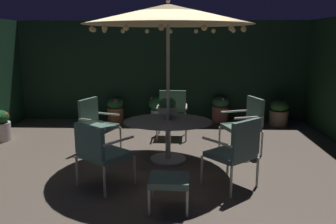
{
  "coord_description": "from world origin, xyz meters",
  "views": [
    {
      "loc": [
        0.47,
        -5.39,
        2.07
      ],
      "look_at": [
        0.27,
        0.24,
        0.86
      ],
      "focal_mm": 36.45,
      "sensor_mm": 36.0,
      "label": 1
    }
  ],
  "objects_px": {
    "patio_chair_east": "(246,121)",
    "patio_chair_southeast": "(172,111)",
    "patio_dining_table": "(168,129)",
    "patio_chair_south": "(95,121)",
    "patio_chair_north": "(100,150)",
    "potted_plant_right_near": "(279,113)",
    "ottoman_footrest": "(169,181)",
    "potted_plant_back_left": "(115,110)",
    "potted_plant_front_corner": "(220,109)",
    "centerpiece_planter": "(167,106)",
    "patio_umbrella": "(168,15)",
    "patio_chair_northeast": "(236,149)",
    "potted_plant_left_far": "(160,108)"
  },
  "relations": [
    {
      "from": "patio_chair_south",
      "to": "potted_plant_back_left",
      "type": "distance_m",
      "value": 2.24
    },
    {
      "from": "patio_chair_east",
      "to": "patio_chair_southeast",
      "type": "relative_size",
      "value": 1.05
    },
    {
      "from": "patio_umbrella",
      "to": "patio_chair_south",
      "type": "relative_size",
      "value": 2.82
    },
    {
      "from": "centerpiece_planter",
      "to": "patio_chair_south",
      "type": "distance_m",
      "value": 1.47
    },
    {
      "from": "patio_chair_northeast",
      "to": "patio_umbrella",
      "type": "bearing_deg",
      "value": 131.35
    },
    {
      "from": "potted_plant_right_near",
      "to": "ottoman_footrest",
      "type": "bearing_deg",
      "value": -120.72
    },
    {
      "from": "patio_chair_east",
      "to": "patio_chair_southeast",
      "type": "distance_m",
      "value": 1.72
    },
    {
      "from": "centerpiece_planter",
      "to": "potted_plant_front_corner",
      "type": "bearing_deg",
      "value": 65.28
    },
    {
      "from": "patio_chair_north",
      "to": "patio_chair_south",
      "type": "relative_size",
      "value": 0.97
    },
    {
      "from": "patio_dining_table",
      "to": "patio_chair_south",
      "type": "xyz_separation_m",
      "value": [
        -1.39,
        0.53,
        -0.01
      ]
    },
    {
      "from": "patio_umbrella",
      "to": "potted_plant_right_near",
      "type": "distance_m",
      "value": 4.22
    },
    {
      "from": "patio_dining_table",
      "to": "patio_chair_south",
      "type": "bearing_deg",
      "value": 159.06
    },
    {
      "from": "patio_dining_table",
      "to": "patio_chair_south",
      "type": "height_order",
      "value": "patio_chair_south"
    },
    {
      "from": "potted_plant_left_far",
      "to": "potted_plant_right_near",
      "type": "relative_size",
      "value": 1.1
    },
    {
      "from": "centerpiece_planter",
      "to": "patio_chair_southeast",
      "type": "height_order",
      "value": "centerpiece_planter"
    },
    {
      "from": "patio_chair_southeast",
      "to": "potted_plant_left_far",
      "type": "height_order",
      "value": "patio_chair_southeast"
    },
    {
      "from": "patio_dining_table",
      "to": "potted_plant_left_far",
      "type": "bearing_deg",
      "value": 96.38
    },
    {
      "from": "patio_dining_table",
      "to": "ottoman_footrest",
      "type": "bearing_deg",
      "value": -87.52
    },
    {
      "from": "patio_chair_north",
      "to": "patio_chair_northeast",
      "type": "xyz_separation_m",
      "value": [
        1.9,
        0.05,
        0.02
      ]
    },
    {
      "from": "ottoman_footrest",
      "to": "patio_dining_table",
      "type": "bearing_deg",
      "value": 92.48
    },
    {
      "from": "patio_chair_north",
      "to": "potted_plant_back_left",
      "type": "distance_m",
      "value": 3.97
    },
    {
      "from": "potted_plant_right_near",
      "to": "patio_dining_table",
      "type": "bearing_deg",
      "value": -135.91
    },
    {
      "from": "potted_plant_right_near",
      "to": "potted_plant_back_left",
      "type": "bearing_deg",
      "value": 176.82
    },
    {
      "from": "patio_chair_north",
      "to": "potted_plant_front_corner",
      "type": "distance_m",
      "value": 4.57
    },
    {
      "from": "patio_dining_table",
      "to": "patio_chair_south",
      "type": "relative_size",
      "value": 1.56
    },
    {
      "from": "patio_chair_north",
      "to": "patio_chair_south",
      "type": "distance_m",
      "value": 1.77
    },
    {
      "from": "patio_umbrella",
      "to": "potted_plant_front_corner",
      "type": "height_order",
      "value": "patio_umbrella"
    },
    {
      "from": "centerpiece_planter",
      "to": "potted_plant_left_far",
      "type": "height_order",
      "value": "centerpiece_planter"
    },
    {
      "from": "patio_dining_table",
      "to": "potted_plant_right_near",
      "type": "distance_m",
      "value": 3.64
    },
    {
      "from": "patio_chair_northeast",
      "to": "patio_chair_south",
      "type": "bearing_deg",
      "value": 145.19
    },
    {
      "from": "patio_chair_north",
      "to": "patio_chair_southeast",
      "type": "height_order",
      "value": "patio_chair_southeast"
    },
    {
      "from": "patio_chair_southeast",
      "to": "ottoman_footrest",
      "type": "height_order",
      "value": "patio_chair_southeast"
    },
    {
      "from": "patio_chair_northeast",
      "to": "patio_dining_table",
      "type": "bearing_deg",
      "value": 131.35
    },
    {
      "from": "patio_chair_north",
      "to": "potted_plant_front_corner",
      "type": "height_order",
      "value": "patio_chair_north"
    },
    {
      "from": "patio_chair_south",
      "to": "patio_dining_table",
      "type": "bearing_deg",
      "value": -20.94
    },
    {
      "from": "centerpiece_planter",
      "to": "patio_chair_northeast",
      "type": "relative_size",
      "value": 0.39
    },
    {
      "from": "patio_chair_north",
      "to": "patio_chair_southeast",
      "type": "xyz_separation_m",
      "value": [
        0.95,
        2.66,
        -0.0
      ]
    },
    {
      "from": "patio_chair_east",
      "to": "potted_plant_front_corner",
      "type": "bearing_deg",
      "value": 94.64
    },
    {
      "from": "potted_plant_front_corner",
      "to": "patio_chair_south",
      "type": "bearing_deg",
      "value": -138.35
    },
    {
      "from": "patio_chair_south",
      "to": "ottoman_footrest",
      "type": "bearing_deg",
      "value": -57.15
    },
    {
      "from": "patio_chair_north",
      "to": "patio_chair_south",
      "type": "bearing_deg",
      "value": 105.64
    },
    {
      "from": "patio_dining_table",
      "to": "potted_plant_right_near",
      "type": "bearing_deg",
      "value": 44.09
    },
    {
      "from": "patio_dining_table",
      "to": "patio_chair_east",
      "type": "bearing_deg",
      "value": 18.11
    },
    {
      "from": "potted_plant_back_left",
      "to": "potted_plant_left_far",
      "type": "relative_size",
      "value": 0.88
    },
    {
      "from": "centerpiece_planter",
      "to": "patio_umbrella",
      "type": "bearing_deg",
      "value": -83.47
    },
    {
      "from": "patio_dining_table",
      "to": "patio_umbrella",
      "type": "height_order",
      "value": "patio_umbrella"
    },
    {
      "from": "potted_plant_left_far",
      "to": "potted_plant_right_near",
      "type": "xyz_separation_m",
      "value": [
        2.91,
        -0.11,
        -0.07
      ]
    },
    {
      "from": "potted_plant_front_corner",
      "to": "potted_plant_back_left",
      "type": "xyz_separation_m",
      "value": [
        -2.66,
        -0.11,
        -0.02
      ]
    },
    {
      "from": "centerpiece_planter",
      "to": "potted_plant_front_corner",
      "type": "distance_m",
      "value": 3.04
    },
    {
      "from": "centerpiece_planter",
      "to": "ottoman_footrest",
      "type": "relative_size",
      "value": 0.79
    }
  ]
}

